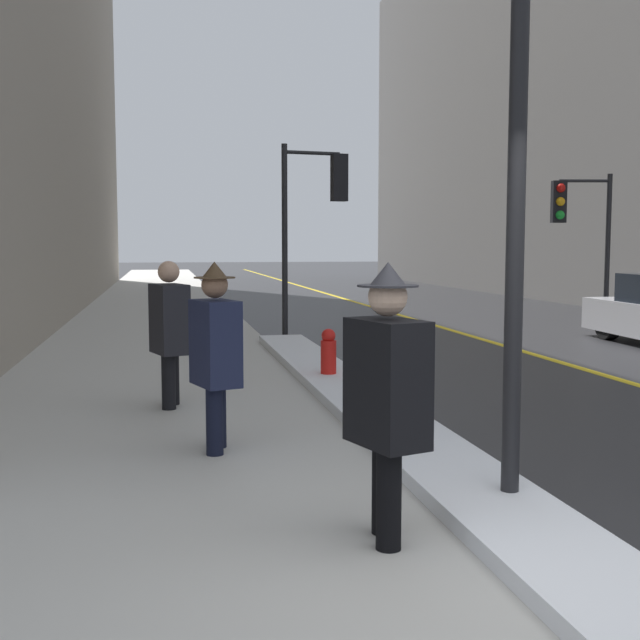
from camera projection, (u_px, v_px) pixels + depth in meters
ground_plane at (560, 609)px, 3.89m from camera, size 160.00×160.00×0.00m
sidewalk_slab at (157, 323)px, 18.16m from camera, size 4.00×80.00×0.01m
road_centre_stripe at (411, 318)px, 19.32m from camera, size 0.16×80.00×0.00m
snow_bank_curb at (357, 398)px, 8.93m from camera, size 0.78×11.75×0.12m
building_facade_right at (604, 77)px, 27.19m from camera, size 6.00×36.00×14.90m
lamp_post at (518, 111)px, 5.13m from camera, size 0.28×0.28×4.30m
traffic_light_near at (319, 199)px, 15.35m from camera, size 1.31×0.42×3.65m
traffic_light_far at (576, 217)px, 17.32m from camera, size 1.30×0.37×3.29m
pedestrian_in_fedora at (387, 392)px, 4.67m from camera, size 0.44×0.58×1.66m
pedestrian_trailing at (215, 349)px, 6.76m from camera, size 0.43×0.73×1.62m
pedestrian_in_glasses at (170, 327)px, 8.61m from camera, size 0.45×0.58×1.59m
fire_hydrant at (328, 356)px, 10.23m from camera, size 0.20×0.20×0.70m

